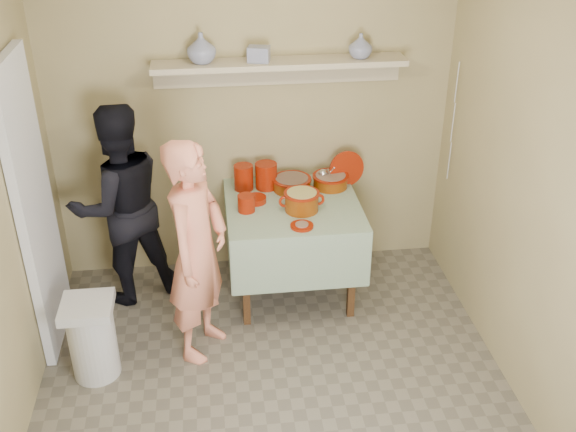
{
  "coord_description": "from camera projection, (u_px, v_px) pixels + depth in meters",
  "views": [
    {
      "loc": [
        -0.32,
        -3.02,
        3.05
      ],
      "look_at": [
        0.15,
        0.75,
        0.95
      ],
      "focal_mm": 42.0,
      "sensor_mm": 36.0,
      "label": 1
    }
  ],
  "objects": [
    {
      "name": "trash_bin",
      "position": [
        92.0,
        338.0,
        4.3
      ],
      "size": [
        0.32,
        0.32,
        0.56
      ],
      "color": "silver",
      "rests_on": "ground"
    },
    {
      "name": "vase_right",
      "position": [
        361.0,
        46.0,
        4.74
      ],
      "size": [
        0.18,
        0.18,
        0.17
      ],
      "primitive_type": "imported",
      "rotation": [
        0.0,
        0.0,
        -0.08
      ],
      "color": "navy",
      "rests_on": "wall_shelf"
    },
    {
      "name": "propped_lid",
      "position": [
        347.0,
        169.0,
        5.14
      ],
      "size": [
        0.28,
        0.11,
        0.27
      ],
      "primitive_type": "cylinder",
      "rotation": [
        1.42,
        0.0,
        0.18
      ],
      "color": "#771102",
      "rests_on": "serving_table"
    },
    {
      "name": "ceramic_box",
      "position": [
        259.0,
        54.0,
        4.67
      ],
      "size": [
        0.17,
        0.14,
        0.11
      ],
      "primitive_type": "cube",
      "rotation": [
        0.0,
        0.0,
        -0.25
      ],
      "color": "navy",
      "rests_on": "wall_shelf"
    },
    {
      "name": "room_shell",
      "position": [
        277.0,
        174.0,
        3.35
      ],
      "size": [
        3.04,
        3.54,
        2.62
      ],
      "color": "tan",
      "rests_on": "ground"
    },
    {
      "name": "person_cook",
      "position": [
        197.0,
        252.0,
        4.3
      ],
      "size": [
        0.58,
        0.66,
        1.53
      ],
      "primitive_type": "imported",
      "rotation": [
        0.0,
        0.0,
        1.11
      ],
      "color": "#F38869",
      "rests_on": "ground"
    },
    {
      "name": "ground",
      "position": [
        279.0,
        411.0,
        4.13
      ],
      "size": [
        3.5,
        3.5,
        0.0
      ],
      "primitive_type": "plane",
      "color": "#6A6253",
      "rests_on": "ground"
    },
    {
      "name": "cazuela_meat_a",
      "position": [
        292.0,
        183.0,
        5.06
      ],
      "size": [
        0.3,
        0.3,
        0.1
      ],
      "color": "#602506",
      "rests_on": "serving_table"
    },
    {
      "name": "cazuela_rice",
      "position": [
        302.0,
        200.0,
        4.76
      ],
      "size": [
        0.33,
        0.25,
        0.14
      ],
      "color": "#602506",
      "rests_on": "serving_table"
    },
    {
      "name": "wall_shelf",
      "position": [
        279.0,
        66.0,
        4.78
      ],
      "size": [
        1.8,
        0.25,
        0.21
      ],
      "color": "#BDAE8C",
      "rests_on": "room_shell"
    },
    {
      "name": "tile_panel",
      "position": [
        35.0,
        209.0,
        4.31
      ],
      "size": [
        0.06,
        0.7,
        2.0
      ],
      "primitive_type": "cube",
      "color": "silver",
      "rests_on": "ground"
    },
    {
      "name": "cazuela_meat_b",
      "position": [
        330.0,
        180.0,
        5.11
      ],
      "size": [
        0.28,
        0.28,
        0.1
      ],
      "color": "#602506",
      "rests_on": "serving_table"
    },
    {
      "name": "plate_stack_a",
      "position": [
        244.0,
        177.0,
        5.06
      ],
      "size": [
        0.15,
        0.15,
        0.19
      ],
      "primitive_type": "cylinder",
      "color": "#771102",
      "rests_on": "serving_table"
    },
    {
      "name": "plate_stack_b",
      "position": [
        266.0,
        176.0,
        5.07
      ],
      "size": [
        0.17,
        0.17,
        0.2
      ],
      "primitive_type": "cylinder",
      "color": "#771102",
      "rests_on": "serving_table"
    },
    {
      "name": "electrical_cord",
      "position": [
        453.0,
        123.0,
        4.97
      ],
      "size": [
        0.01,
        0.05,
        0.9
      ],
      "color": "silver",
      "rests_on": "wall_shelf"
    },
    {
      "name": "bowl_stack",
      "position": [
        246.0,
        203.0,
        4.77
      ],
      "size": [
        0.12,
        0.12,
        0.12
      ],
      "primitive_type": "cylinder",
      "color": "#771102",
      "rests_on": "serving_table"
    },
    {
      "name": "empty_bowl",
      "position": [
        256.0,
        199.0,
        4.9
      ],
      "size": [
        0.15,
        0.15,
        0.04
      ],
      "primitive_type": "cylinder",
      "color": "#771102",
      "rests_on": "serving_table"
    },
    {
      "name": "front_plate",
      "position": [
        302.0,
        226.0,
        4.59
      ],
      "size": [
        0.16,
        0.16,
        0.03
      ],
      "color": "#771102",
      "rests_on": "serving_table"
    },
    {
      "name": "vase_left",
      "position": [
        201.0,
        48.0,
        4.62
      ],
      "size": [
        0.28,
        0.28,
        0.21
      ],
      "primitive_type": "imported",
      "rotation": [
        0.0,
        0.0,
        0.9
      ],
      "color": "navy",
      "rests_on": "wall_shelf"
    },
    {
      "name": "ladle",
      "position": [
        324.0,
        173.0,
        5.09
      ],
      "size": [
        0.08,
        0.26,
        0.19
      ],
      "color": "silver",
      "rests_on": "cazuela_meat_b"
    },
    {
      "name": "person_helper",
      "position": [
        120.0,
        205.0,
        4.86
      ],
      "size": [
        0.92,
        0.83,
        1.53
      ],
      "primitive_type": "imported",
      "rotation": [
        0.0,
        0.0,
        -2.72
      ],
      "color": "black",
      "rests_on": "ground"
    },
    {
      "name": "serving_table",
      "position": [
        293.0,
        217.0,
        4.96
      ],
      "size": [
        0.97,
        0.97,
        0.76
      ],
      "color": "#4C2D16",
      "rests_on": "ground"
    }
  ]
}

